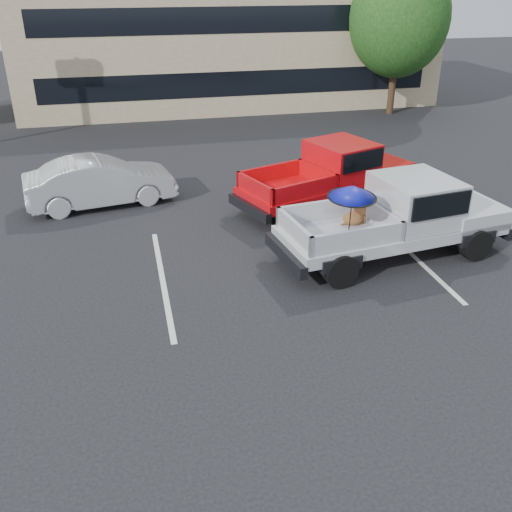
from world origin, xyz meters
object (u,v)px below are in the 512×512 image
object	(u,v)px
tree_right	(399,18)
red_pickup	(336,171)
silver_sedan	(101,182)
silver_pickup	(405,213)
tree_back	(286,5)

from	to	relation	value
tree_right	red_pickup	xyz separation A→B (m)	(-6.63, -10.41, -3.23)
silver_sedan	red_pickup	bearing A→B (deg)	-111.60
silver_pickup	silver_sedan	world-z (taller)	silver_pickup
silver_sedan	silver_pickup	bearing A→B (deg)	-134.72
tree_right	silver_sedan	distance (m)	16.44
tree_right	tree_back	xyz separation A→B (m)	(-3.00, 8.00, 0.20)
tree_back	red_pickup	bearing A→B (deg)	-101.15
tree_right	silver_pickup	bearing A→B (deg)	-114.08
tree_right	silver_sedan	size ratio (longest dim) A/B	1.61
tree_back	silver_pickup	distance (m)	22.45
red_pickup	tree_right	bearing A→B (deg)	37.69
red_pickup	silver_sedan	size ratio (longest dim) A/B	1.36
tree_back	silver_sedan	xyz separation A→B (m)	(-10.30, -16.99, -3.72)
silver_pickup	red_pickup	size ratio (longest dim) A/B	1.03
tree_right	tree_back	distance (m)	8.55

